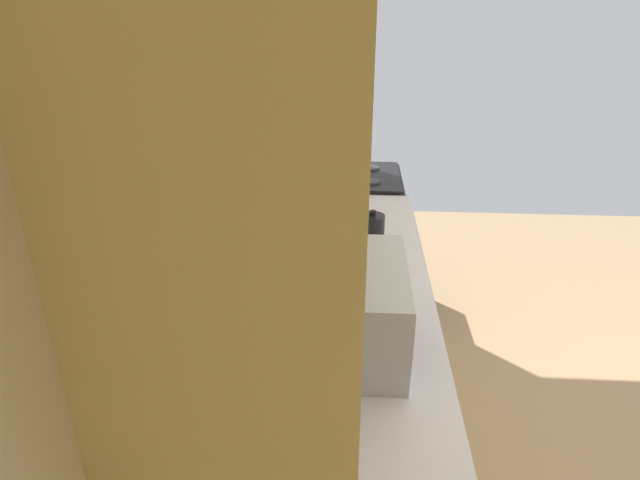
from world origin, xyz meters
name	(u,v)px	position (x,y,z in m)	size (l,w,h in m)	color
wall_back	(249,202)	(0.00, 1.75, 1.35)	(4.20, 0.12, 2.70)	beige
counter_run	(348,480)	(-0.38, 1.38, 0.46)	(3.30, 0.65, 0.91)	#E3D378
upper_cabinets	(298,89)	(-0.38, 1.53, 1.81)	(1.92, 0.31, 0.60)	#E8CF78
oven_range	(352,240)	(1.57, 1.39, 0.47)	(0.60, 0.62, 1.09)	black
microwave	(347,307)	(-0.20, 1.40, 1.06)	(0.53, 0.40, 0.30)	#B7BABF
bowl	(374,274)	(0.25, 1.29, 0.94)	(0.17, 0.17, 0.05)	gold
kettle	(372,229)	(0.61, 1.29, 0.98)	(0.16, 0.12, 0.17)	black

